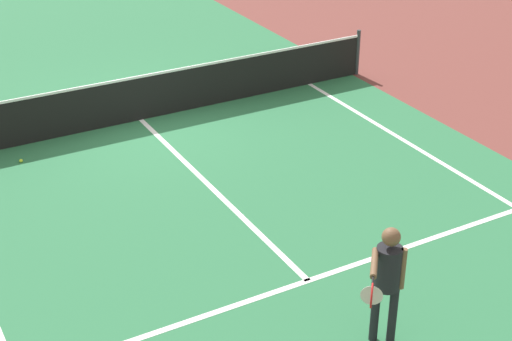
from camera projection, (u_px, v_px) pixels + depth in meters
ground_plane at (141, 120)px, 15.97m from camera, size 60.00×60.00×0.00m
court_surface_inbounds at (141, 120)px, 15.97m from camera, size 10.62×24.40×0.00m
line_sideline_right at (498, 197)px, 13.14m from camera, size 0.10×11.89×0.01m
line_service_near at (308, 281)px, 11.02m from camera, size 8.22×0.10×0.01m
line_center_service at (209, 185)px, 13.50m from camera, size 0.10×6.40×0.01m
net at (139, 98)px, 15.74m from camera, size 10.93×0.09×1.07m
player_near at (387, 274)px, 9.39m from camera, size 0.98×0.87×1.68m
tennis_ball_near_net at (21, 161)px, 14.26m from camera, size 0.07×0.07×0.07m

